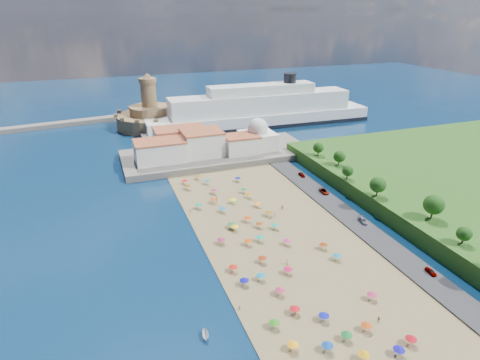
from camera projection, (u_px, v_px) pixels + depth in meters
name	position (u px, v px, depth m)	size (l,w,h in m)	color
ground	(255.00, 233.00, 128.33)	(700.00, 700.00, 0.00)	#071938
terrace	(218.00, 154.00, 193.94)	(90.00, 36.00, 3.00)	#59544C
jetty	(160.00, 139.00, 217.31)	(18.00, 70.00, 2.40)	#59544C
waterfront_buildings	(190.00, 144.00, 187.86)	(57.00, 29.00, 11.00)	silver
domed_building	(258.00, 136.00, 195.60)	(16.00, 16.00, 15.00)	silver
fortress	(151.00, 116.00, 241.06)	(40.00, 40.00, 32.40)	olive
cruise_ship	(261.00, 111.00, 243.82)	(140.55, 23.96, 30.61)	black
beach_parasols	(265.00, 245.00, 118.17)	(31.99, 118.01, 2.20)	gray
beachgoers	(255.00, 238.00, 123.39)	(33.11, 94.71, 1.89)	tan
parked_cars	(340.00, 203.00, 145.03)	(2.68, 76.62, 1.42)	gray
hillside_trees	(409.00, 199.00, 128.23)	(11.71, 111.10, 8.03)	#382314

